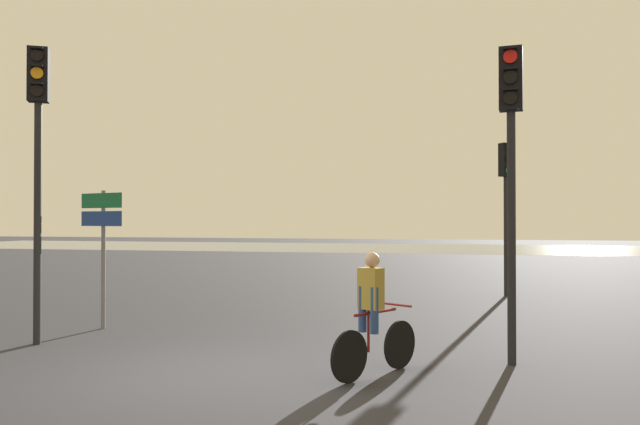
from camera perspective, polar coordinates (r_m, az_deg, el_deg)
name	(u,v)px	position (r m, az deg, el deg)	size (l,w,h in m)	color
ground_plane	(195,377)	(8.55, -11.34, -14.51)	(120.00, 120.00, 0.00)	#28282D
water_strip	(418,248)	(46.39, 8.93, -3.22)	(80.00, 16.00, 0.01)	slate
traffic_light_near_right	(511,144)	(9.28, 17.07, 6.01)	(0.35, 0.36, 4.49)	black
traffic_light_near_left	(38,139)	(11.33, -24.38, 6.11)	(0.40, 0.42, 4.89)	black
traffic_light_far_right	(506,189)	(17.50, 16.64, 2.06)	(0.40, 0.42, 4.12)	black
direction_sign_post	(102,233)	(12.42, -19.29, -1.80)	(1.05, 0.38, 2.60)	slate
cyclist	(373,314)	(8.27, 4.83, -9.19)	(0.91, 1.49, 1.62)	black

